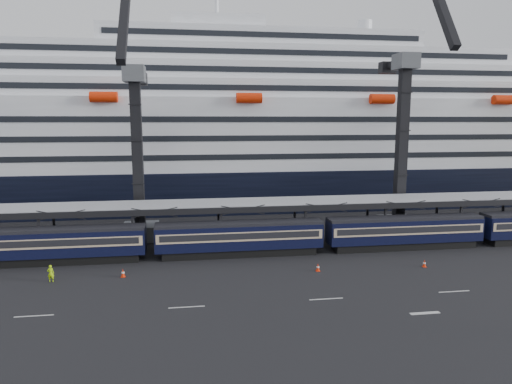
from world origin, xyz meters
The scene contains 11 objects.
ground centered at (0.00, 0.00, 0.00)m, with size 260.00×260.00×0.00m, color black.
lane_markings centered at (8.15, -5.23, 0.01)m, with size 111.00×4.27×0.02m.
train centered at (-4.65, 10.00, 2.20)m, with size 133.05×3.00×4.05m.
canopy centered at (0.00, 14.00, 5.25)m, with size 130.00×6.25×5.53m.
cruise_ship centered at (-1.08, 45.99, 12.34)m, with size 214.09×28.84×34.00m.
crane_dark_near centered at (-20.00, 18.59, 11.93)m, with size 4.50×17.75×35.08m.
crane_dark_mid centered at (15.00, 17.59, 13.36)m, with size 4.50×18.24×39.64m.
worker centered at (-26.93, 4.01, 0.83)m, with size 0.61×0.40×1.67m, color #ABE50C.
traffic_cone_c centered at (-20.27, 4.39, 0.43)m, with size 0.43×0.43×0.86m.
traffic_cone_d centered at (-0.65, 3.31, 0.40)m, with size 0.41×0.41×0.82m.
traffic_cone_e centered at (10.87, 2.98, 0.39)m, with size 0.40×0.40×0.79m.
Camera 1 is at (-13.51, -40.36, 15.37)m, focal length 32.00 mm.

